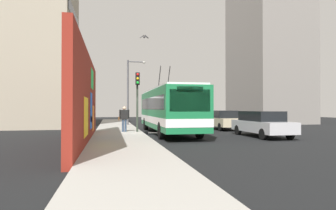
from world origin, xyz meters
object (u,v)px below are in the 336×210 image
city_bus (168,109)px  pedestrian_midblock (124,117)px  parked_car_champagne (223,119)px  traffic_light (137,92)px  parked_car_silver (262,123)px  street_lamp (130,87)px

city_bus → pedestrian_midblock: size_ratio=6.52×
city_bus → parked_car_champagne: size_ratio=2.49×
city_bus → pedestrian_midblock: 3.09m
traffic_light → city_bus: bearing=-89.1°
parked_car_silver → pedestrian_midblock: 9.03m
parked_car_silver → pedestrian_midblock: bearing=65.7°
traffic_light → parked_car_champagne: bearing=-68.5°
pedestrian_midblock → traffic_light: bearing=-110.5°
parked_car_silver → pedestrian_midblock: pedestrian_midblock is taller
parked_car_silver → traffic_light: size_ratio=1.20×
parked_car_silver → traffic_light: 8.35m
city_bus → traffic_light: bearing=90.9°
parked_car_silver → street_lamp: 14.71m
street_lamp → city_bus: bearing=-167.3°
parked_car_champagne → street_lamp: street_lamp is taller
city_bus → parked_car_silver: (-3.42, -5.20, -0.89)m
parked_car_silver → parked_car_champagne: size_ratio=1.07×
parked_car_champagne → city_bus: bearing=118.8°
city_bus → street_lamp: 9.49m
parked_car_silver → city_bus: bearing=56.7°
pedestrian_midblock → street_lamp: street_lamp is taller
parked_car_champagne → street_lamp: 9.97m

